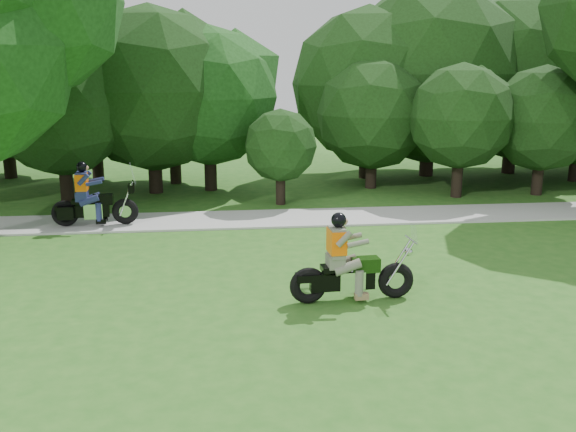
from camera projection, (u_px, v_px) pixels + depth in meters
name	position (u px, v px, depth m)	size (l,w,h in m)	color
ground	(434.00, 318.00, 11.89)	(100.00, 100.00, 0.00)	#285F1B
walkway	(347.00, 217.00, 19.61)	(60.00, 2.20, 0.06)	#AAAAA5
tree_line	(351.00, 88.00, 25.12)	(39.19, 12.18, 7.92)	black
chopper_motorcycle	(347.00, 269.00, 12.60)	(2.54, 0.68, 1.82)	black
touring_motorcycle	(89.00, 202.00, 18.27)	(2.44, 0.74, 1.86)	black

